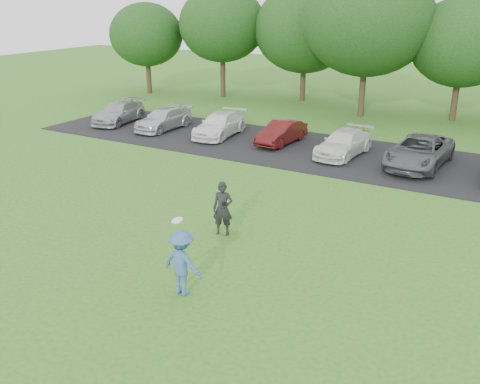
# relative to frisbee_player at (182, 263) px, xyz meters

# --- Properties ---
(ground) EXTENTS (100.00, 100.00, 0.00)m
(ground) POSITION_rel_frisbee_player_xyz_m (-0.57, 0.29, -0.83)
(ground) COLOR #306A1E
(ground) RESTS_ON ground
(parking_lot) EXTENTS (32.00, 6.50, 0.03)m
(parking_lot) POSITION_rel_frisbee_player_xyz_m (-0.57, 13.29, -0.81)
(parking_lot) COLOR black
(parking_lot) RESTS_ON ground
(frisbee_player) EXTENTS (1.10, 0.67, 1.96)m
(frisbee_player) POSITION_rel_frisbee_player_xyz_m (0.00, 0.00, 0.00)
(frisbee_player) COLOR #38649F
(frisbee_player) RESTS_ON ground
(camera_bystander) EXTENTS (0.70, 0.58, 1.66)m
(camera_bystander) POSITION_rel_frisbee_player_xyz_m (-0.94, 3.40, 0.00)
(camera_bystander) COLOR black
(camera_bystander) RESTS_ON ground
(parked_cars) EXTENTS (28.55, 4.66, 1.26)m
(parked_cars) POSITION_rel_frisbee_player_xyz_m (-0.93, 13.29, -0.22)
(parked_cars) COLOR #A6A8AD
(parked_cars) RESTS_ON parking_lot
(tree_row) EXTENTS (42.39, 9.85, 8.64)m
(tree_row) POSITION_rel_frisbee_player_xyz_m (0.94, 23.05, 4.08)
(tree_row) COLOR #38281C
(tree_row) RESTS_ON ground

